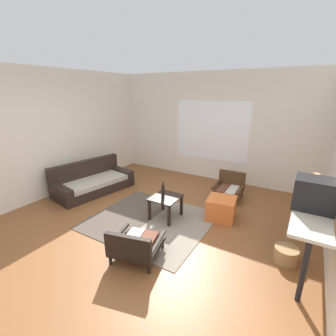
% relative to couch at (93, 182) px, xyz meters
% --- Properties ---
extents(ground_plane, '(7.80, 7.80, 0.00)m').
position_rel_couch_xyz_m(ground_plane, '(2.00, -0.77, -0.21)').
color(ground_plane, brown).
extents(far_wall_with_window, '(5.60, 0.13, 2.70)m').
position_rel_couch_xyz_m(far_wall_with_window, '(2.00, 2.28, 1.14)').
color(far_wall_with_window, silver).
rests_on(far_wall_with_window, ground).
extents(side_wall_left, '(0.12, 6.60, 2.70)m').
position_rel_couch_xyz_m(side_wall_left, '(-0.66, -0.47, 1.14)').
color(side_wall_left, silver).
rests_on(side_wall_left, ground).
extents(area_rug, '(2.04, 1.84, 0.01)m').
position_rel_couch_xyz_m(area_rug, '(1.93, -0.44, -0.20)').
color(area_rug, '#4C4238').
rests_on(area_rug, ground).
extents(couch, '(1.08, 1.86, 0.68)m').
position_rel_couch_xyz_m(couch, '(0.00, 0.00, 0.00)').
color(couch, black).
rests_on(couch, ground).
extents(coffee_table, '(0.49, 0.53, 0.42)m').
position_rel_couch_xyz_m(coffee_table, '(2.11, -0.20, 0.12)').
color(coffee_table, black).
rests_on(coffee_table, ground).
extents(armchair_by_window, '(0.59, 0.61, 0.55)m').
position_rel_couch_xyz_m(armchair_by_window, '(2.83, 1.28, 0.04)').
color(armchair_by_window, '#472D19').
rests_on(armchair_by_window, ground).
extents(armchair_striped_foreground, '(0.77, 0.77, 0.50)m').
position_rel_couch_xyz_m(armchair_striped_foreground, '(2.35, -1.38, 0.02)').
color(armchair_striped_foreground, black).
rests_on(armchair_striped_foreground, ground).
extents(ottoman_orange, '(0.56, 0.56, 0.40)m').
position_rel_couch_xyz_m(ottoman_orange, '(2.99, 0.30, -0.01)').
color(ottoman_orange, '#D1662D').
rests_on(ottoman_orange, ground).
extents(console_shelf, '(0.43, 1.71, 0.82)m').
position_rel_couch_xyz_m(console_shelf, '(4.33, -0.21, 0.53)').
color(console_shelf, '#B2AD9E').
rests_on(console_shelf, ground).
extents(crt_television, '(0.47, 0.37, 0.39)m').
position_rel_couch_xyz_m(crt_television, '(4.32, -0.28, 0.81)').
color(crt_television, black).
rests_on(crt_television, console_shelf).
extents(clay_vase, '(0.23, 0.23, 0.33)m').
position_rel_couch_xyz_m(clay_vase, '(4.33, 0.17, 0.74)').
color(clay_vase, '#A87047').
rests_on(clay_vase, console_shelf).
extents(glass_bottle, '(0.06, 0.06, 0.30)m').
position_rel_couch_xyz_m(glass_bottle, '(2.09, -0.26, 0.34)').
color(glass_bottle, black).
rests_on(glass_bottle, coffee_table).
extents(wicker_basket, '(0.31, 0.31, 0.21)m').
position_rel_couch_xyz_m(wicker_basket, '(4.14, -0.37, -0.10)').
color(wicker_basket, '#9E7A4C').
rests_on(wicker_basket, ground).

